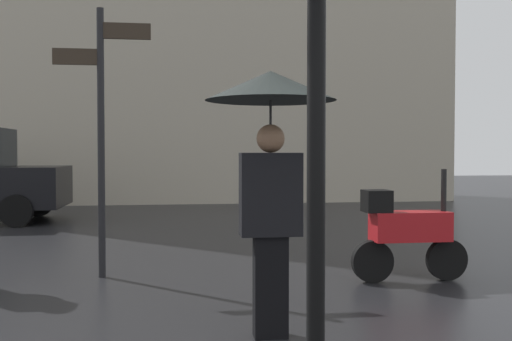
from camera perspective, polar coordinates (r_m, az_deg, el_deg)
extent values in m
cylinder|color=black|center=(2.29, 5.90, -0.69)|extent=(0.07, 0.07, 2.65)
cube|color=black|center=(4.56, 1.42, -11.26)|extent=(0.26, 0.16, 0.78)
cube|color=black|center=(4.45, 1.43, -2.34)|extent=(0.47, 0.21, 0.63)
sphere|color=#936B4C|center=(4.44, 1.43, 3.14)|extent=(0.22, 0.22, 0.22)
cylinder|color=black|center=(4.44, 1.44, 4.93)|extent=(0.02, 0.02, 0.30)
cone|color=black|center=(4.47, 1.44, 8.29)|extent=(1.00, 1.00, 0.23)
cylinder|color=black|center=(6.86, 18.15, -8.28)|extent=(0.46, 0.09, 0.46)
cylinder|color=black|center=(6.54, 11.33, -8.73)|extent=(0.46, 0.09, 0.46)
cube|color=red|center=(6.63, 14.85, -5.28)|extent=(0.85, 0.32, 0.32)
cube|color=black|center=(6.46, 11.72, -2.94)|extent=(0.28, 0.28, 0.24)
cylinder|color=black|center=(6.76, 17.89, -2.19)|extent=(0.06, 0.06, 0.55)
cylinder|color=black|center=(13.71, -20.49, -2.95)|extent=(0.62, 0.18, 0.62)
cylinder|color=black|center=(11.93, -22.41, -3.67)|extent=(0.62, 0.18, 0.62)
cylinder|color=black|center=(6.81, -14.91, 2.57)|extent=(0.08, 0.08, 3.04)
cube|color=#33281E|center=(6.92, -12.64, 13.17)|extent=(0.56, 0.04, 0.18)
cube|color=#33281E|center=(6.93, -17.15, 10.59)|extent=(0.52, 0.04, 0.18)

